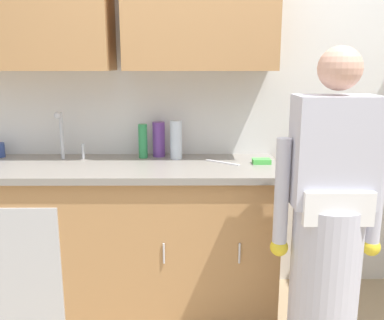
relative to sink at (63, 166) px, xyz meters
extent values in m
cube|color=silver|center=(0.90, 0.34, 0.42)|extent=(4.80, 0.10, 2.70)
cube|color=#B27F4C|center=(-0.15, 0.12, 0.92)|extent=(0.91, 0.34, 0.70)
cube|color=#B27F4C|center=(0.84, 0.12, 0.92)|extent=(0.91, 0.34, 0.70)
cube|color=#B27F4C|center=(0.35, -0.01, -0.48)|extent=(1.90, 0.60, 0.90)
cube|color=#B7BABF|center=(-0.25, -0.31, -0.52)|extent=(0.60, 0.01, 0.72)
cylinder|color=silver|center=(0.63, -0.32, -0.43)|extent=(0.01, 0.01, 0.12)
cylinder|color=silver|center=(1.06, -0.32, -0.43)|extent=(0.01, 0.01, 0.12)
cube|color=gray|center=(0.35, -0.01, -0.01)|extent=(1.96, 0.66, 0.04)
cube|color=#B7BABF|center=(0.00, -0.01, -0.01)|extent=(0.50, 0.36, 0.03)
cylinder|color=#B7BABF|center=(-0.04, 0.14, 0.16)|extent=(0.02, 0.02, 0.30)
sphere|color=#B7BABF|center=(-0.04, 0.08, 0.30)|extent=(0.04, 0.04, 0.04)
cylinder|color=#B7BABF|center=(0.09, 0.14, 0.06)|extent=(0.02, 0.02, 0.10)
cylinder|color=silver|center=(1.45, -0.60, -0.49)|extent=(0.34, 0.34, 0.88)
cube|color=silver|center=(1.45, -0.60, 0.21)|extent=(0.38, 0.22, 0.52)
sphere|color=tan|center=(1.45, -0.60, 0.59)|extent=(0.20, 0.20, 0.20)
cube|color=white|center=(1.45, -0.72, -0.03)|extent=(0.32, 0.04, 0.16)
cylinder|color=silver|center=(1.22, -0.58, 0.00)|extent=(0.07, 0.07, 0.55)
sphere|color=yellow|center=(1.22, -0.58, -0.28)|extent=(0.09, 0.09, 0.09)
cylinder|color=silver|center=(1.68, -0.58, 0.00)|extent=(0.07, 0.07, 0.55)
sphere|color=yellow|center=(1.68, -0.58, -0.28)|extent=(0.09, 0.09, 0.09)
cylinder|color=silver|center=(0.69, 0.15, 0.14)|extent=(0.08, 0.08, 0.25)
cylinder|color=#66388C|center=(0.57, 0.22, 0.13)|extent=(0.08, 0.08, 0.23)
cylinder|color=#2D8C4C|center=(0.47, 0.18, 0.12)|extent=(0.06, 0.06, 0.22)
cube|color=silver|center=(0.98, 0.03, 0.02)|extent=(0.20, 0.17, 0.01)
cube|color=#4CBF4C|center=(1.22, 0.00, 0.03)|extent=(0.11, 0.07, 0.03)
camera|label=1|loc=(0.78, -2.52, 0.61)|focal=39.48mm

